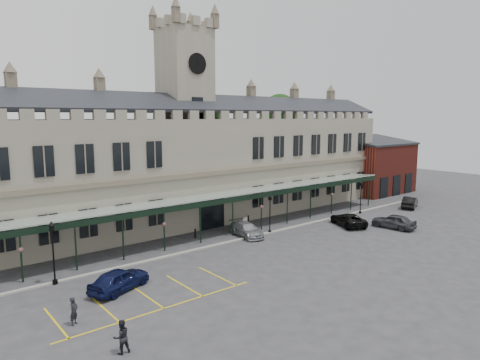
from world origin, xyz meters
TOP-DOWN VIEW (x-y plane):
  - ground at (0.00, 0.00)m, footprint 140.00×140.00m
  - station_building at (0.00, 15.91)m, footprint 60.00×10.36m
  - clock_tower at (0.00, 16.00)m, footprint 5.60×5.60m
  - canopy at (0.00, 7.46)m, footprint 50.00×4.10m
  - brick_annex at (34.00, 12.97)m, footprint 12.40×8.36m
  - kerb at (0.00, 5.50)m, footprint 60.00×0.40m
  - parking_markings at (-14.00, -1.50)m, footprint 16.00×6.00m
  - tree_behind_mid at (8.00, 25.00)m, footprint 6.00×6.00m
  - tree_behind_right at (24.00, 25.00)m, footprint 6.00×6.00m
  - lamp_post_left at (-18.24, 5.29)m, footprint 0.45×0.45m
  - lamp_post_mid at (3.69, 5.51)m, footprint 0.40×0.40m
  - lamp_post_right at (19.05, 5.02)m, footprint 0.40×0.40m
  - traffic_cone at (18.97, -1.59)m, footprint 0.40×0.40m
  - sign_board at (3.01, 8.82)m, footprint 0.67×0.12m
  - bollard_left at (-3.50, 8.95)m, footprint 0.17×0.17m
  - bollard_right at (4.51, 10.03)m, footprint 0.17×0.17m
  - car_left_a at (-15.00, 1.18)m, footprint 5.14×3.57m
  - car_taxi at (1.00, 6.13)m, footprint 2.71×5.03m
  - car_van at (12.67, 2.16)m, footprint 4.23×5.68m
  - car_right_a at (15.67, -1.73)m, footprint 2.49×4.93m
  - car_right_b at (27.14, 2.80)m, footprint 4.91×3.26m
  - person_a at (-19.20, -1.95)m, footprint 0.74×0.71m
  - person_b at (-18.30, -6.69)m, footprint 0.92×0.73m

SIDE VIEW (x-z plane):
  - ground at x=0.00m, z-range 0.00..0.00m
  - parking_markings at x=-14.00m, z-range -0.01..0.01m
  - kerb at x=0.00m, z-range 0.00..0.12m
  - traffic_cone at x=18.97m, z-range -0.01..0.62m
  - bollard_left at x=-3.50m, z-range 0.00..0.95m
  - bollard_right at x=4.51m, z-range 0.00..0.98m
  - sign_board at x=3.01m, z-range -0.01..1.14m
  - car_taxi at x=1.00m, z-range 0.00..1.39m
  - car_van at x=12.67m, z-range 0.00..1.43m
  - car_right_b at x=27.14m, z-range 0.00..1.53m
  - car_right_a at x=15.67m, z-range 0.00..1.61m
  - car_left_a at x=-15.00m, z-range 0.00..1.62m
  - person_a at x=-19.20m, z-range 0.00..1.71m
  - person_b at x=-18.30m, z-range 0.00..1.83m
  - canopy at x=0.00m, z-range 0.25..4.55m
  - lamp_post_right at x=19.05m, z-range 0.39..4.56m
  - lamp_post_mid at x=3.69m, z-range 0.39..4.58m
  - lamp_post_left at x=-18.24m, z-range 0.44..5.23m
  - brick_annex at x=34.00m, z-range -0.46..8.77m
  - station_building at x=0.00m, z-range -2.18..15.12m
  - tree_behind_mid at x=8.00m, z-range 4.81..20.81m
  - tree_behind_right at x=24.00m, z-range 4.81..20.81m
  - clock_tower at x=0.00m, z-range 0.71..25.51m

